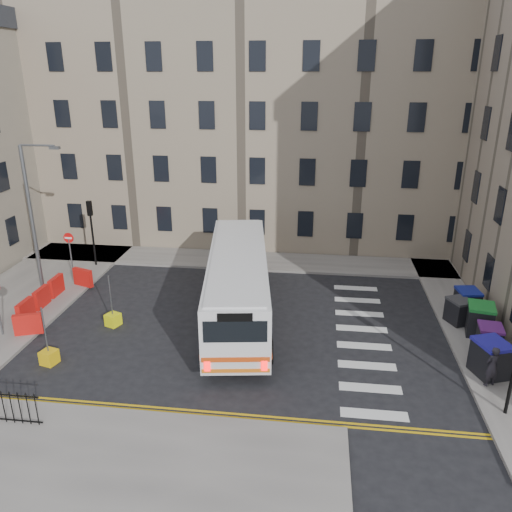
% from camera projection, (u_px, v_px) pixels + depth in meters
% --- Properties ---
extents(ground, '(120.00, 120.00, 0.00)m').
position_uv_depth(ground, '(277.00, 328.00, 23.90)').
color(ground, black).
rests_on(ground, ground).
extents(pavement_north, '(36.00, 3.20, 0.15)m').
position_uv_depth(pavement_north, '(197.00, 258.00, 32.59)').
color(pavement_north, slate).
rests_on(pavement_north, ground).
extents(pavement_east, '(2.40, 26.00, 0.15)m').
position_uv_depth(pavement_east, '(452.00, 301.00, 26.53)').
color(pavement_east, slate).
rests_on(pavement_east, ground).
extents(pavement_west, '(6.00, 22.00, 0.15)m').
position_uv_depth(pavement_west, '(16.00, 301.00, 26.47)').
color(pavement_west, slate).
rests_on(pavement_west, ground).
extents(pavement_sw, '(20.00, 6.00, 0.15)m').
position_uv_depth(pavement_sw, '(24.00, 466.00, 15.40)').
color(pavement_sw, slate).
rests_on(pavement_sw, ground).
extents(terrace_north, '(38.30, 10.80, 17.20)m').
position_uv_depth(terrace_north, '(202.00, 115.00, 36.17)').
color(terrace_north, gray).
rests_on(terrace_north, ground).
extents(traffic_light_nw, '(0.28, 0.22, 4.10)m').
position_uv_depth(traffic_light_nw, '(91.00, 223.00, 30.38)').
color(traffic_light_nw, black).
rests_on(traffic_light_nw, pavement_west).
extents(streetlamp, '(0.50, 0.22, 8.14)m').
position_uv_depth(streetlamp, '(32.00, 220.00, 25.80)').
color(streetlamp, '#595B5E').
rests_on(streetlamp, pavement_west).
extents(no_entry_north, '(0.60, 0.08, 3.00)m').
position_uv_depth(no_entry_north, '(70.00, 246.00, 28.85)').
color(no_entry_north, '#595B5E').
rests_on(no_entry_north, pavement_west).
extents(roadworks_barriers, '(1.66, 6.26, 1.00)m').
position_uv_depth(roadworks_barriers, '(48.00, 298.00, 25.55)').
color(roadworks_barriers, red).
rests_on(roadworks_barriers, pavement_west).
extents(bus, '(4.47, 12.31, 3.27)m').
position_uv_depth(bus, '(238.00, 282.00, 24.36)').
color(bus, silver).
rests_on(bus, ground).
extents(wheelie_bin_a, '(1.53, 1.63, 1.46)m').
position_uv_depth(wheelie_bin_a, '(490.00, 358.00, 19.73)').
color(wheelie_bin_a, black).
rests_on(wheelie_bin_a, pavement_east).
extents(wheelie_bin_b, '(1.10, 1.23, 1.22)m').
position_uv_depth(wheelie_bin_b, '(489.00, 339.00, 21.39)').
color(wheelie_bin_b, black).
rests_on(wheelie_bin_b, pavement_east).
extents(wheelie_bin_c, '(1.38, 1.51, 1.44)m').
position_uv_depth(wheelie_bin_c, '(480.00, 319.00, 22.83)').
color(wheelie_bin_c, black).
rests_on(wheelie_bin_c, pavement_east).
extents(wheelie_bin_d, '(1.33, 1.40, 1.21)m').
position_uv_depth(wheelie_bin_d, '(459.00, 311.00, 23.91)').
color(wheelie_bin_d, black).
rests_on(wheelie_bin_d, pavement_east).
extents(wheelie_bin_e, '(1.17, 1.30, 1.30)m').
position_uv_depth(wheelie_bin_e, '(467.00, 302.00, 24.73)').
color(wheelie_bin_e, black).
rests_on(wheelie_bin_e, pavement_east).
extents(pedestrian, '(0.72, 0.63, 1.66)m').
position_uv_depth(pedestrian, '(492.00, 367.00, 18.99)').
color(pedestrian, black).
rests_on(pedestrian, pavement_east).
extents(bollard_yellow, '(0.78, 0.78, 0.60)m').
position_uv_depth(bollard_yellow, '(113.00, 320.00, 24.04)').
color(bollard_yellow, yellow).
rests_on(bollard_yellow, ground).
extents(bollard_chevron, '(0.73, 0.73, 0.60)m').
position_uv_depth(bollard_chevron, '(49.00, 357.00, 20.88)').
color(bollard_chevron, '#E4B00D').
rests_on(bollard_chevron, ground).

